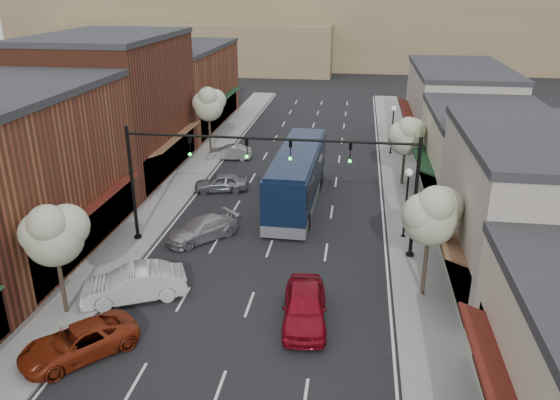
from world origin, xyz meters
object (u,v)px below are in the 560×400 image
at_px(tree_right_far, 407,135).
at_px(parked_car_a, 79,342).
at_px(lamp_post_far, 393,122).
at_px(parked_car_b, 134,284).
at_px(parked_car_c, 202,229).
at_px(parked_car_e, 230,152).
at_px(coach_bus, 297,176).
at_px(red_hatchback, 305,306).
at_px(tree_left_near, 54,233).
at_px(signal_mast_left, 171,169).
at_px(tree_left_far, 209,103).
at_px(parked_car_d, 221,183).
at_px(signal_mast_right, 372,178).
at_px(tree_right_near, 432,214).
at_px(lamp_post_near, 407,192).

relative_size(tree_right_far, parked_car_a, 1.14).
distance_m(lamp_post_far, parked_car_a, 33.90).
bearing_deg(tree_right_far, parked_car_b, -127.51).
bearing_deg(parked_car_c, parked_car_e, 139.47).
distance_m(coach_bus, red_hatchback, 14.51).
bearing_deg(parked_car_a, parked_car_e, 132.67).
height_order(tree_left_near, red_hatchback, tree_left_near).
bearing_deg(lamp_post_far, signal_mast_left, -123.86).
distance_m(red_hatchback, parked_car_b, 8.45).
bearing_deg(parked_car_a, tree_left_far, 136.76).
height_order(lamp_post_far, parked_car_d, lamp_post_far).
bearing_deg(parked_car_d, parked_car_c, -6.98).
bearing_deg(parked_car_a, signal_mast_right, 85.05).
distance_m(tree_right_near, parked_car_c, 13.94).
bearing_deg(parked_car_d, coach_bus, 62.21).
distance_m(tree_left_near, lamp_post_near, 19.25).
bearing_deg(tree_right_far, parked_car_d, -166.88).
xyz_separation_m(signal_mast_right, red_hatchback, (-2.85, -7.05, -3.79)).
xyz_separation_m(signal_mast_right, parked_car_e, (-11.82, 16.62, -4.00)).
distance_m(lamp_post_near, parked_car_c, 12.36).
distance_m(signal_mast_left, parked_car_d, 9.69).
distance_m(lamp_post_far, parked_car_c, 22.85).
relative_size(lamp_post_far, parked_car_e, 1.18).
bearing_deg(parked_car_d, lamp_post_far, 118.09).
xyz_separation_m(tree_right_far, red_hatchback, (-5.58, -19.00, -3.16)).
bearing_deg(coach_bus, tree_right_far, 33.17).
height_order(signal_mast_left, parked_car_e, signal_mast_left).
distance_m(parked_car_a, parked_car_c, 11.66).
distance_m(coach_bus, parked_car_b, 15.06).
distance_m(coach_bus, parked_car_d, 6.19).
height_order(parked_car_c, parked_car_e, parked_car_c).
relative_size(tree_left_near, parked_car_e, 1.51).
bearing_deg(coach_bus, signal_mast_right, -55.06).
distance_m(red_hatchback, parked_car_d, 17.70).
xyz_separation_m(parked_car_a, parked_car_e, (-0.00, 27.40, -0.04)).
bearing_deg(parked_car_a, parked_car_b, 125.64).
bearing_deg(red_hatchback, lamp_post_near, 57.40).
xyz_separation_m(tree_left_near, coach_bus, (9.05, 15.33, -2.22)).
xyz_separation_m(signal_mast_right, tree_left_far, (-13.87, 17.95, -0.02)).
height_order(tree_right_far, parked_car_c, tree_right_far).
bearing_deg(lamp_post_near, signal_mast_right, -131.05).
xyz_separation_m(parked_car_a, parked_car_c, (2.00, 11.49, 0.00)).
relative_size(lamp_post_near, parked_car_d, 1.13).
distance_m(red_hatchback, parked_car_e, 25.31).
bearing_deg(coach_bus, parked_car_b, -114.02).
height_order(tree_right_far, red_hatchback, tree_right_far).
distance_m(lamp_post_near, red_hatchback, 11.02).
relative_size(tree_left_far, parked_car_b, 1.22).
bearing_deg(parked_car_b, tree_right_near, 74.04).
height_order(tree_right_near, parked_car_a, tree_right_near).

